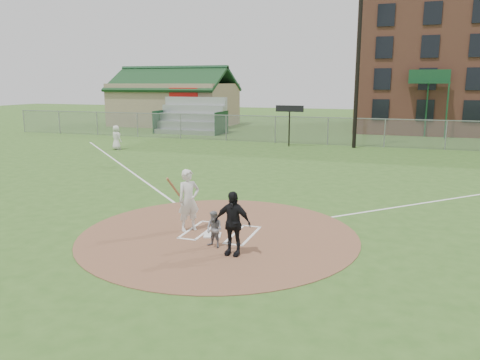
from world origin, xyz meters
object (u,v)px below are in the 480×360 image
(home_plate, at_px, (212,235))
(batter_at_plate, at_px, (189,200))
(catcher, at_px, (214,229))
(umpire, at_px, (233,223))
(ondeck_player, at_px, (116,138))

(home_plate, height_order, batter_at_plate, batter_at_plate)
(catcher, height_order, umpire, umpire)
(ondeck_player, distance_m, batter_at_plate, 19.18)
(ondeck_player, bearing_deg, home_plate, 150.46)
(batter_at_plate, bearing_deg, catcher, -41.59)
(catcher, height_order, batter_at_plate, batter_at_plate)
(home_plate, relative_size, catcher, 0.49)
(umpire, relative_size, ondeck_player, 1.05)
(catcher, distance_m, ondeck_player, 20.92)
(home_plate, distance_m, catcher, 1.12)
(catcher, xyz_separation_m, ondeck_player, (-13.61, 15.89, 0.29))
(umpire, bearing_deg, catcher, 155.12)
(catcher, relative_size, ondeck_player, 0.62)
(home_plate, xyz_separation_m, catcher, (0.43, -0.90, 0.50))
(catcher, bearing_deg, home_plate, 132.73)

